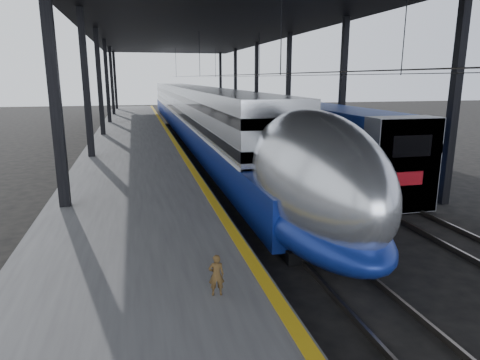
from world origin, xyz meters
name	(u,v)px	position (x,y,z in m)	size (l,w,h in m)	color
ground	(266,277)	(0.00, 0.00, 0.00)	(160.00, 160.00, 0.00)	black
platform	(134,149)	(-3.50, 20.00, 0.50)	(6.00, 80.00, 1.00)	#4C4C4F
yellow_strip	(174,141)	(-0.70, 20.00, 1.00)	(0.30, 80.00, 0.01)	gold
rails	(245,151)	(4.50, 20.00, 0.08)	(6.52, 80.00, 0.16)	slate
canopy	(208,21)	(1.90, 20.00, 9.12)	(18.00, 75.00, 9.47)	black
tgv_train	(194,114)	(2.00, 29.27, 2.14)	(3.19, 65.20, 4.58)	silver
second_train	(241,113)	(7.00, 31.18, 1.96)	(2.80, 56.05, 3.86)	navy
child	(216,275)	(-1.84, -2.45, 1.44)	(0.32, 0.21, 0.88)	#50381A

